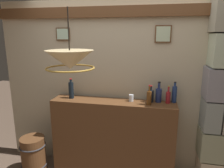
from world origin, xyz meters
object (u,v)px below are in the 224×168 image
liquor_bottle_brandy (168,97)px  wooden_barrel (33,155)px  liquor_bottle_scotch (151,96)px  pendant_lamp (70,60)px  liquor_bottle_rye (71,90)px  glass_tumbler_rocks (131,98)px  liquor_bottle_mezcal (149,98)px  liquor_bottle_port (159,95)px  liquor_bottle_vodka (174,94)px

liquor_bottle_brandy → wooden_barrel: size_ratio=0.43×
liquor_bottle_scotch → pendant_lamp: 1.33m
liquor_bottle_rye → glass_tumbler_rocks: (0.84, 0.03, -0.08)m
liquor_bottle_mezcal → pendant_lamp: bearing=-128.4°
liquor_bottle_scotch → glass_tumbler_rocks: bearing=-174.9°
liquor_bottle_port → pendant_lamp: size_ratio=0.52×
liquor_bottle_brandy → pendant_lamp: size_ratio=0.45×
liquor_bottle_rye → liquor_bottle_scotch: size_ratio=1.25×
liquor_bottle_scotch → glass_tumbler_rocks: (-0.26, -0.02, -0.04)m
pendant_lamp → wooden_barrel: pendant_lamp is taller
liquor_bottle_vodka → glass_tumbler_rocks: size_ratio=3.06×
liquor_bottle_vodka → liquor_bottle_port: 0.20m
glass_tumbler_rocks → pendant_lamp: 1.22m
liquor_bottle_brandy → liquor_bottle_mezcal: (-0.24, -0.12, 0.01)m
liquor_bottle_rye → liquor_bottle_port: bearing=3.6°
liquor_bottle_port → glass_tumbler_rocks: liquor_bottle_port is taller
liquor_bottle_brandy → liquor_bottle_rye: liquor_bottle_rye is taller
liquor_bottle_vodka → pendant_lamp: (-1.00, -1.03, 0.54)m
wooden_barrel → liquor_bottle_vodka: bearing=9.9°
wooden_barrel → liquor_bottle_brandy: bearing=8.8°
liquor_bottle_brandy → liquor_bottle_mezcal: size_ratio=0.90×
liquor_bottle_mezcal → pendant_lamp: pendant_lamp is taller
liquor_bottle_scotch → pendant_lamp: (-0.70, -0.98, 0.57)m
liquor_bottle_brandy → pendant_lamp: (-0.92, -0.98, 0.57)m
liquor_bottle_port → glass_tumbler_rocks: (-0.36, -0.04, -0.06)m
liquor_bottle_scotch → wooden_barrel: bearing=-169.8°
liquor_bottle_brandy → liquor_bottle_vodka: bearing=31.9°
glass_tumbler_rocks → liquor_bottle_rye: bearing=-177.7°
liquor_bottle_mezcal → glass_tumbler_rocks: liquor_bottle_mezcal is taller
liquor_bottle_mezcal → liquor_bottle_brandy: bearing=25.7°
liquor_bottle_mezcal → pendant_lamp: size_ratio=0.50×
liquor_bottle_mezcal → liquor_bottle_scotch: (0.02, 0.12, -0.01)m
liquor_bottle_mezcal → liquor_bottle_scotch: liquor_bottle_mezcal is taller
liquor_bottle_vodka → wooden_barrel: 2.17m
liquor_bottle_vodka → liquor_bottle_port: bearing=-172.7°
liquor_bottle_scotch → pendant_lamp: pendant_lamp is taller
liquor_bottle_brandy → pendant_lamp: pendant_lamp is taller
liquor_bottle_vodka → liquor_bottle_mezcal: 0.36m
liquor_bottle_brandy → liquor_bottle_scotch: size_ratio=1.03×
liquor_bottle_vodka → liquor_bottle_mezcal: bearing=-152.7°
liquor_bottle_vodka → liquor_bottle_brandy: 0.10m
liquor_bottle_rye → pendant_lamp: pendant_lamp is taller
liquor_bottle_vodka → liquor_bottle_scotch: liquor_bottle_vodka is taller
pendant_lamp → glass_tumbler_rocks: bearing=65.2°
liquor_bottle_scotch → pendant_lamp: bearing=-125.5°
liquor_bottle_brandy → glass_tumbler_rocks: liquor_bottle_brandy is taller
liquor_bottle_rye → wooden_barrel: size_ratio=0.52×
liquor_bottle_port → pendant_lamp: 1.39m
glass_tumbler_rocks → wooden_barrel: bearing=-168.8°
liquor_bottle_vodka → pendant_lamp: 1.53m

